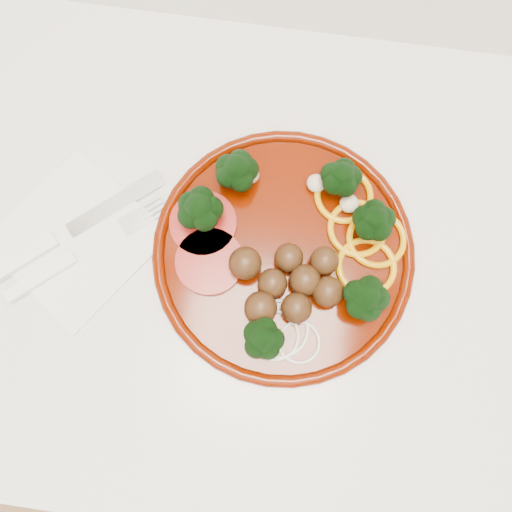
# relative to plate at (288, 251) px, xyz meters

# --- Properties ---
(counter) EXTENTS (2.40, 0.60, 0.90)m
(counter) POSITION_rel_plate_xyz_m (-0.29, -0.01, -0.47)
(counter) COLOR silver
(counter) RESTS_ON ground
(plate) EXTENTS (0.30, 0.30, 0.06)m
(plate) POSITION_rel_plate_xyz_m (0.00, 0.00, 0.00)
(plate) COLOR #4C0E00
(plate) RESTS_ON counter
(napkin) EXTENTS (0.22, 0.22, 0.00)m
(napkin) POSITION_rel_plate_xyz_m (-0.24, -0.02, -0.02)
(napkin) COLOR white
(napkin) RESTS_ON counter
(knife) EXTENTS (0.19, 0.17, 0.01)m
(knife) POSITION_rel_plate_xyz_m (-0.27, -0.03, -0.01)
(knife) COLOR silver
(knife) RESTS_ON napkin
(fork) EXTENTS (0.16, 0.15, 0.01)m
(fork) POSITION_rel_plate_xyz_m (-0.25, -0.05, -0.01)
(fork) COLOR white
(fork) RESTS_ON napkin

